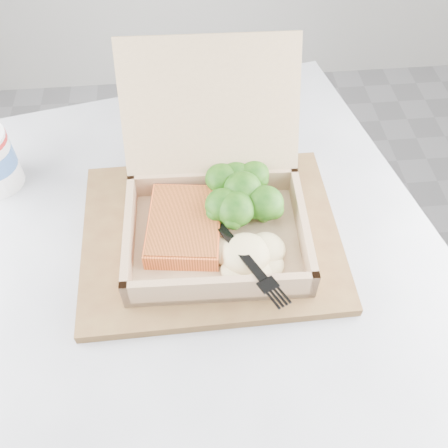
{
  "coord_description": "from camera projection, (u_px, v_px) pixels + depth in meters",
  "views": [
    {
      "loc": [
        -0.08,
        0.21,
        1.28
      ],
      "look_at": [
        -0.04,
        0.62,
        0.75
      ],
      "focal_mm": 40.0,
      "sensor_mm": 36.0,
      "label": 1
    }
  ],
  "objects": [
    {
      "name": "receipt",
      "position": [
        181.0,
        152.0,
        0.83
      ],
      "size": [
        0.12,
        0.16,
        0.0
      ],
      "primitive_type": "cube",
      "rotation": [
        0.0,
        0.0,
        0.33
      ],
      "color": "silver",
      "rests_on": "cafe_table"
    },
    {
      "name": "broccoli_pile",
      "position": [
        242.0,
        195.0,
        0.71
      ],
      "size": [
        0.13,
        0.13,
        0.05
      ],
      "primitive_type": null,
      "color": "#397219",
      "rests_on": "takeout_container"
    },
    {
      "name": "cafe_table",
      "position": [
        189.0,
        306.0,
        0.86
      ],
      "size": [
        0.85,
        0.85,
        0.7
      ],
      "rotation": [
        0.0,
        0.0,
        0.2
      ],
      "color": "black",
      "rests_on": "floor"
    },
    {
      "name": "plastic_fork",
      "position": [
        232.0,
        240.0,
        0.65
      ],
      "size": [
        0.08,
        0.15,
        0.02
      ],
      "rotation": [
        0.0,
        0.0,
        3.57
      ],
      "color": "black",
      "rests_on": "mashed_potatoes"
    },
    {
      "name": "takeout_container",
      "position": [
        214.0,
        192.0,
        0.68
      ],
      "size": [
        0.25,
        0.29,
        0.21
      ],
      "rotation": [
        0.0,
        0.0,
        -0.03
      ],
      "color": "tan",
      "rests_on": "serving_tray"
    },
    {
      "name": "salmon_fillet",
      "position": [
        185.0,
        226.0,
        0.68
      ],
      "size": [
        0.11,
        0.14,
        0.03
      ],
      "primitive_type": "cube",
      "rotation": [
        0.0,
        0.0,
        -0.12
      ],
      "color": "orange",
      "rests_on": "takeout_container"
    },
    {
      "name": "serving_tray",
      "position": [
        211.0,
        235.0,
        0.71
      ],
      "size": [
        0.37,
        0.29,
        0.02
      ],
      "primitive_type": "cube",
      "rotation": [
        0.0,
        0.0,
        0.01
      ],
      "color": "brown",
      "rests_on": "cafe_table"
    },
    {
      "name": "mashed_potatoes",
      "position": [
        246.0,
        254.0,
        0.65
      ],
      "size": [
        0.11,
        0.09,
        0.04
      ],
      "primitive_type": "ellipsoid",
      "color": "beige",
      "rests_on": "takeout_container"
    }
  ]
}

